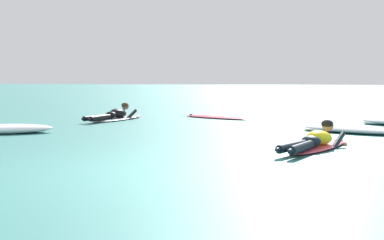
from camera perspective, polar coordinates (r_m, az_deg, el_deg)
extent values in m
plane|color=#387A75|center=(16.61, 3.55, 0.53)|extent=(120.00, 120.00, 0.00)
ellipsoid|color=#E54C66|center=(9.19, 14.01, -2.97)|extent=(1.38, 2.13, 0.07)
ellipsoid|color=#E54C66|center=(10.12, 16.15, -2.24)|extent=(0.25, 0.26, 0.06)
ellipsoid|color=yellow|center=(9.21, 14.15, -1.92)|extent=(0.64, 0.75, 0.34)
ellipsoid|color=black|center=(8.87, 13.24, -2.36)|extent=(0.43, 0.40, 0.20)
cylinder|color=black|center=(8.38, 11.21, -2.95)|extent=(0.54, 0.81, 0.14)
ellipsoid|color=black|center=(8.01, 9.77, -3.29)|extent=(0.19, 0.24, 0.08)
cylinder|color=black|center=(8.31, 12.21, -3.03)|extent=(0.46, 0.84, 0.14)
ellipsoid|color=black|center=(7.92, 11.12, -3.40)|extent=(0.19, 0.24, 0.08)
cylinder|color=black|center=(9.63, 13.71, -2.10)|extent=(0.32, 0.53, 0.32)
sphere|color=tan|center=(9.97, 14.48, -2.45)|extent=(0.09, 0.09, 0.09)
cylinder|color=black|center=(9.46, 16.13, -2.28)|extent=(0.32, 0.53, 0.32)
sphere|color=tan|center=(9.79, 16.79, -2.65)|extent=(0.09, 0.09, 0.09)
sphere|color=tan|center=(9.54, 15.02, -0.60)|extent=(0.21, 0.21, 0.21)
ellipsoid|color=black|center=(9.52, 14.98, -0.43)|extent=(0.29, 0.28, 0.16)
ellipsoid|color=silver|center=(14.96, -8.40, 0.13)|extent=(1.19, 2.37, 0.07)
ellipsoid|color=silver|center=(15.88, -6.18, 0.47)|extent=(0.26, 0.25, 0.06)
ellipsoid|color=black|center=(14.99, -8.30, 0.78)|extent=(0.56, 0.73, 0.34)
ellipsoid|color=black|center=(14.68, -9.13, 0.56)|extent=(0.40, 0.36, 0.20)
cylinder|color=black|center=(14.23, -10.82, 0.28)|extent=(0.44, 0.93, 0.14)
ellipsoid|color=black|center=(13.87, -12.05, 0.14)|extent=(0.16, 0.24, 0.08)
cylinder|color=black|center=(14.13, -10.29, 0.26)|extent=(0.34, 0.94, 0.14)
ellipsoid|color=black|center=(13.74, -11.36, 0.11)|extent=(0.16, 0.24, 0.08)
cylinder|color=black|center=(15.41, -8.23, 0.59)|extent=(0.24, 0.58, 0.33)
sphere|color=#8C6647|center=(15.73, -7.46, 0.33)|extent=(0.09, 0.09, 0.09)
cylinder|color=black|center=(15.15, -6.89, 0.54)|extent=(0.24, 0.58, 0.33)
sphere|color=#8C6647|center=(15.46, -6.18, 0.26)|extent=(0.09, 0.09, 0.09)
sphere|color=#8C6647|center=(15.29, -7.51, 1.56)|extent=(0.21, 0.21, 0.21)
ellipsoid|color=#47331E|center=(15.27, -7.55, 1.66)|extent=(0.27, 0.25, 0.16)
ellipsoid|color=#E54C66|center=(15.40, 2.63, 0.32)|extent=(2.24, 1.55, 0.07)
cube|color=red|center=(15.40, 2.63, 0.46)|extent=(1.71, 0.97, 0.01)
cone|color=black|center=(16.00, -0.13, 0.39)|extent=(0.14, 0.14, 0.16)
ellipsoid|color=white|center=(12.01, 18.06, -1.00)|extent=(2.62, 1.79, 0.16)
ellipsoid|color=white|center=(12.16, 14.56, -1.03)|extent=(0.95, 0.56, 0.09)
ellipsoid|color=white|center=(12.01, -20.28, -0.95)|extent=(2.15, 1.39, 0.21)
ellipsoid|color=white|center=(12.05, -17.78, -1.01)|extent=(0.77, 0.73, 0.15)
ellipsoid|color=white|center=(14.32, 20.06, -0.25)|extent=(0.72, 0.54, 0.11)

